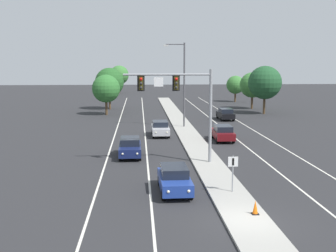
# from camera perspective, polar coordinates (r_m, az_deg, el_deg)

# --- Properties ---
(ground_plane) EXTENTS (260.00, 260.00, 0.00)m
(ground_plane) POSITION_cam_1_polar(r_m,az_deg,el_deg) (22.09, 10.56, -12.53)
(ground_plane) COLOR #28282B
(median_island) EXTENTS (2.40, 110.00, 0.15)m
(median_island) POSITION_cam_1_polar(r_m,az_deg,el_deg) (39.10, 4.01, -3.00)
(median_island) COLOR #9E9B93
(median_island) RESTS_ON ground
(lane_stripe_oncoming_center) EXTENTS (0.14, 100.00, 0.01)m
(lane_stripe_oncoming_center) POSITION_cam_1_polar(r_m,az_deg,el_deg) (45.63, -3.06, -1.41)
(lane_stripe_oncoming_center) COLOR silver
(lane_stripe_oncoming_center) RESTS_ON ground
(lane_stripe_receding_center) EXTENTS (0.14, 100.00, 0.01)m
(lane_stripe_receding_center) POSITION_cam_1_polar(r_m,az_deg,el_deg) (46.71, 8.55, -1.26)
(lane_stripe_receding_center) COLOR silver
(lane_stripe_receding_center) RESTS_ON ground
(edge_stripe_left) EXTENTS (0.14, 100.00, 0.01)m
(edge_stripe_left) POSITION_cam_1_polar(r_m,az_deg,el_deg) (45.70, -7.20, -1.45)
(edge_stripe_left) COLOR silver
(edge_stripe_left) RESTS_ON ground
(edge_stripe_right) EXTENTS (0.14, 100.00, 0.01)m
(edge_stripe_right) POSITION_cam_1_polar(r_m,az_deg,el_deg) (47.53, 12.44, -1.20)
(edge_stripe_right) COLOR silver
(edge_stripe_right) RESTS_ON ground
(overhead_signal_mast) EXTENTS (6.79, 0.44, 7.20)m
(overhead_signal_mast) POSITION_cam_1_polar(r_m,az_deg,el_deg) (32.63, 2.01, 4.01)
(overhead_signal_mast) COLOR gray
(overhead_signal_mast) RESTS_ON median_island
(median_sign_post) EXTENTS (0.60, 0.10, 2.20)m
(median_sign_post) POSITION_cam_1_polar(r_m,az_deg,el_deg) (25.94, 8.66, -5.62)
(median_sign_post) COLOR gray
(median_sign_post) RESTS_ON median_island
(street_lamp_median) EXTENTS (2.58, 0.28, 10.00)m
(street_lamp_median) POSITION_cam_1_polar(r_m,az_deg,el_deg) (51.19, 1.94, 6.21)
(street_lamp_median) COLOR #4C4C51
(street_lamp_median) RESTS_ON median_island
(car_oncoming_blue) EXTENTS (1.90, 4.50, 1.58)m
(car_oncoming_blue) POSITION_cam_1_polar(r_m,az_deg,el_deg) (26.25, 0.85, -7.08)
(car_oncoming_blue) COLOR navy
(car_oncoming_blue) RESTS_ON ground
(car_oncoming_navy) EXTENTS (1.86, 4.49, 1.58)m
(car_oncoming_navy) POSITION_cam_1_polar(r_m,az_deg,el_deg) (36.01, -5.10, -2.80)
(car_oncoming_navy) COLOR #141E4C
(car_oncoming_navy) RESTS_ON ground
(car_oncoming_silver) EXTENTS (1.83, 4.47, 1.58)m
(car_oncoming_silver) POSITION_cam_1_polar(r_m,az_deg,el_deg) (45.94, -1.04, -0.30)
(car_oncoming_silver) COLOR #B7B7BC
(car_oncoming_silver) RESTS_ON ground
(car_receding_darkred) EXTENTS (1.89, 4.50, 1.58)m
(car_receding_darkred) POSITION_cam_1_polar(r_m,az_deg,el_deg) (43.39, 7.34, -0.89)
(car_receding_darkred) COLOR #5B0F14
(car_receding_darkred) RESTS_ON ground
(car_receding_black) EXTENTS (1.86, 4.49, 1.58)m
(car_receding_black) POSITION_cam_1_polar(r_m,az_deg,el_deg) (59.14, 7.68, 1.62)
(car_receding_black) COLOR black
(car_receding_black) RESTS_ON ground
(traffic_cone_median_nose) EXTENTS (0.36, 0.36, 0.74)m
(traffic_cone_median_nose) POSITION_cam_1_polar(r_m,az_deg,el_deg) (22.70, 11.59, -10.61)
(traffic_cone_median_nose) COLOR black
(traffic_cone_median_nose) RESTS_ON median_island
(tree_far_left_b) EXTENTS (4.80, 4.80, 6.94)m
(tree_far_left_b) POSITION_cam_1_polar(r_m,az_deg,el_deg) (72.11, -7.84, 5.81)
(tree_far_left_b) COLOR #4C3823
(tree_far_left_b) RESTS_ON ground
(tree_far_right_c) EXTENTS (5.06, 5.06, 7.32)m
(tree_far_right_c) POSITION_cam_1_polar(r_m,az_deg,el_deg) (66.55, 12.82, 5.67)
(tree_far_right_c) COLOR #4C3823
(tree_far_right_c) RESTS_ON ground
(tree_far_left_c) EXTENTS (4.84, 4.84, 7.00)m
(tree_far_left_c) POSITION_cam_1_polar(r_m,az_deg,el_deg) (110.17, -6.54, 6.78)
(tree_far_left_c) COLOR #4C3823
(tree_far_left_c) RESTS_ON ground
(tree_far_right_a) EXTENTS (3.59, 3.59, 5.20)m
(tree_far_right_a) POSITION_cam_1_polar(r_m,az_deg,el_deg) (85.89, 9.00, 5.46)
(tree_far_right_a) COLOR #4C3823
(tree_far_right_a) RESTS_ON ground
(tree_far_left_a) EXTENTS (4.17, 4.17, 6.04)m
(tree_far_left_a) POSITION_cam_1_polar(r_m,az_deg,el_deg) (64.42, -8.28, 4.96)
(tree_far_left_a) COLOR #4C3823
(tree_far_left_a) RESTS_ON ground
(tree_far_right_b) EXTENTS (4.27, 4.27, 6.18)m
(tree_far_right_b) POSITION_cam_1_polar(r_m,az_deg,el_deg) (73.50, 11.22, 5.39)
(tree_far_right_b) COLOR #4C3823
(tree_far_right_b) RESTS_ON ground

